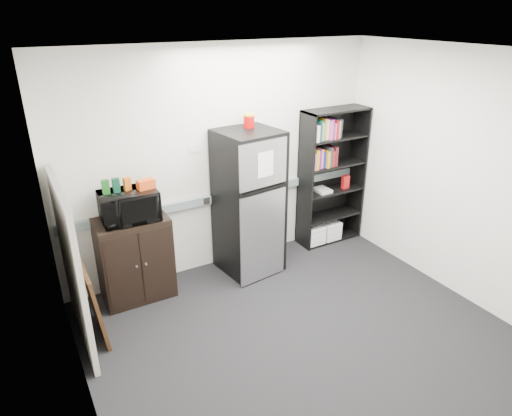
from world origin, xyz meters
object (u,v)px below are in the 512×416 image
Objects in this scene: cabinet at (135,258)px; microwave at (129,206)px; cubicle_partition at (71,265)px; bookshelf at (330,174)px; refrigerator at (249,203)px.

microwave reaches higher than cabinet.
cubicle_partition is 1.69× the size of cabinet.
cabinet is at bearing 91.77° from microwave.
bookshelf is 1.34m from refrigerator.
refrigerator is (1.40, -0.06, -0.24)m from microwave.
bookshelf reaches higher than refrigerator.
refrigerator is (1.40, -0.08, 0.40)m from cabinet.
bookshelf is 3.45m from cubicle_partition.
cubicle_partition is 0.85m from microwave.
cubicle_partition is at bearing -171.87° from bookshelf.
cubicle_partition is 0.92× the size of refrigerator.
cabinet is 1.63× the size of microwave.
refrigerator is at bearing 9.30° from cubicle_partition.
microwave is (0.00, -0.02, 0.64)m from cabinet.
bookshelf reaches higher than cabinet.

